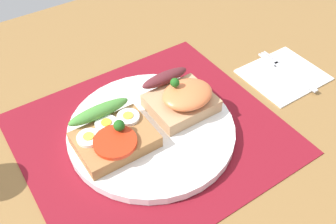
{
  "coord_description": "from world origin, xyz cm",
  "views": [
    {
      "loc": [
        -19.26,
        -33.14,
        42.62
      ],
      "look_at": [
        3.0,
        0.0,
        3.15
      ],
      "focal_mm": 40.27,
      "sensor_mm": 36.0,
      "label": 1
    }
  ],
  "objects_px": {
    "plate": "(151,130)",
    "fork": "(285,70)",
    "sandwich_salmon": "(181,97)",
    "sandwich_egg_tomato": "(112,134)",
    "napkin": "(284,74)"
  },
  "relations": [
    {
      "from": "sandwich_egg_tomato",
      "to": "sandwich_salmon",
      "type": "bearing_deg",
      "value": 2.12
    },
    {
      "from": "sandwich_egg_tomato",
      "to": "napkin",
      "type": "height_order",
      "value": "sandwich_egg_tomato"
    },
    {
      "from": "napkin",
      "to": "fork",
      "type": "distance_m",
      "value": 0.01
    },
    {
      "from": "plate",
      "to": "fork",
      "type": "distance_m",
      "value": 0.28
    },
    {
      "from": "sandwich_salmon",
      "to": "napkin",
      "type": "height_order",
      "value": "sandwich_salmon"
    },
    {
      "from": "plate",
      "to": "fork",
      "type": "xyz_separation_m",
      "value": [
        0.28,
        -0.01,
        -0.0
      ]
    },
    {
      "from": "sandwich_salmon",
      "to": "fork",
      "type": "relative_size",
      "value": 0.74
    },
    {
      "from": "plate",
      "to": "sandwich_egg_tomato",
      "type": "distance_m",
      "value": 0.06
    },
    {
      "from": "napkin",
      "to": "fork",
      "type": "height_order",
      "value": "fork"
    },
    {
      "from": "sandwich_egg_tomato",
      "to": "fork",
      "type": "height_order",
      "value": "sandwich_egg_tomato"
    },
    {
      "from": "sandwich_egg_tomato",
      "to": "sandwich_salmon",
      "type": "height_order",
      "value": "sandwich_salmon"
    },
    {
      "from": "plate",
      "to": "sandwich_salmon",
      "type": "distance_m",
      "value": 0.07
    },
    {
      "from": "plate",
      "to": "fork",
      "type": "bearing_deg",
      "value": -1.59
    },
    {
      "from": "fork",
      "to": "sandwich_salmon",
      "type": "bearing_deg",
      "value": 174.96
    },
    {
      "from": "plate",
      "to": "sandwich_egg_tomato",
      "type": "relative_size",
      "value": 2.32
    }
  ]
}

